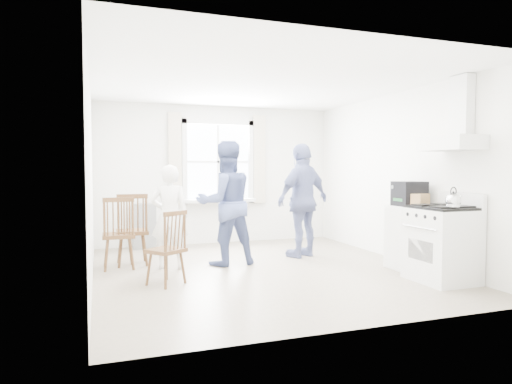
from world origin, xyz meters
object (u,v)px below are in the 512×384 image
Objects in this scene: low_cabinet at (410,238)px; windsor_chair_b at (132,222)px; windsor_chair_c at (172,240)px; windsor_chair_a at (119,225)px; person_right at (303,200)px; person_left at (170,217)px; person_mid at (226,203)px; stereo_stack at (409,194)px; gas_stove at (442,243)px.

low_cabinet is 0.84× the size of windsor_chair_b.
windsor_chair_a is at bearing 117.38° from windsor_chair_c.
windsor_chair_b is at bearing -25.64° from person_right.
windsor_chair_c is at bearing -74.11° from windsor_chair_b.
person_left is at bearing -10.39° from windsor_chair_a.
low_cabinet is 0.49× the size of person_right.
person_mid is at bearing 45.42° from windsor_chair_c.
windsor_chair_c is (-3.29, 0.21, -0.51)m from stereo_stack.
stereo_stack is 4.10m from windsor_chair_a.
windsor_chair_c is (-3.31, 0.22, 0.11)m from low_cabinet.
person_mid reaches higher than low_cabinet.
low_cabinet is 2.69m from person_mid.
low_cabinet is at bearing -3.73° from windsor_chair_c.
windsor_chair_c is 0.99m from person_left.
gas_stove is 3.00m from person_mid.
person_mid is at bearing -14.58° from person_right.
stereo_stack is at bearing 160.99° from low_cabinet.
stereo_stack is at bearing -3.61° from windsor_chair_c.
person_mid is (0.82, -0.01, 0.17)m from person_left.
person_mid is (-2.35, 1.16, -0.16)m from stereo_stack.
windsor_chair_a is at bearing 152.15° from gas_stove.
low_cabinet is at bearing 105.15° from person_right.
low_cabinet is at bearing -19.01° from stereo_stack.
person_right is at bearing 126.87° from stereo_stack.
windsor_chair_b is 0.59m from person_left.
stereo_stack is 1.69m from person_right.
stereo_stack is (0.05, 0.71, 0.59)m from gas_stove.
windsor_chair_a is 1.12× the size of windsor_chair_c.
stereo_stack is 2.62m from person_mid.
low_cabinet is at bearing -22.32° from windsor_chair_b.
windsor_chair_a is at bearing 161.30° from stereo_stack.
low_cabinet is 4.10m from windsor_chair_a.
stereo_stack reaches higher than windsor_chair_b.
person_mid is at bearing -166.87° from person_left.
person_right is (2.16, 0.16, 0.17)m from person_left.
gas_stove is 0.61× the size of person_mid.
person_right reaches higher than windsor_chair_b.
stereo_stack reaches higher than low_cabinet.
person_left is (0.12, 0.97, 0.18)m from windsor_chair_c.
windsor_chair_b is at bearing 157.68° from low_cabinet.
gas_stove is 1.24× the size of low_cabinet.
stereo_stack is 3.33m from windsor_chair_c.
gas_stove is 1.05× the size of windsor_chair_b.
person_left is at bearing -17.83° from person_right.
low_cabinet is 0.62m from stereo_stack.
windsor_chair_b is 1.16× the size of windsor_chair_c.
gas_stove is 1.21× the size of windsor_chair_c.
windsor_chair_a is at bearing 161.30° from low_cabinet.
windsor_chair_b is at bearing -20.16° from person_mid.
person_right is (2.65, -0.16, 0.26)m from windsor_chair_b.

